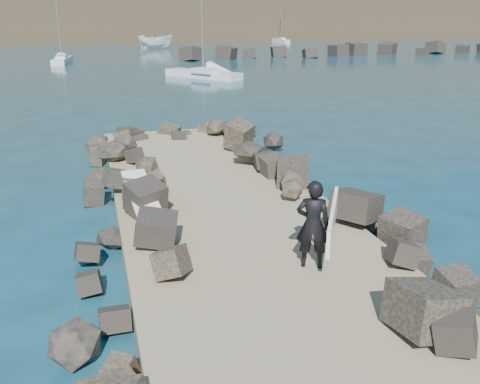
{
  "coord_description": "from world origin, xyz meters",
  "views": [
    {
      "loc": [
        -3.39,
        -13.28,
        5.83
      ],
      "look_at": [
        0.0,
        -1.0,
        1.5
      ],
      "focal_mm": 40.0,
      "sensor_mm": 36.0,
      "label": 1
    }
  ],
  "objects_px": {
    "sailboat_f": "(281,41)",
    "boat_imported": "(156,42)",
    "surfer_with_board": "(316,224)",
    "surfboard_resting": "(142,198)"
  },
  "relations": [
    {
      "from": "sailboat_f",
      "to": "boat_imported",
      "type": "bearing_deg",
      "value": -156.53
    },
    {
      "from": "surfer_with_board",
      "to": "sailboat_f",
      "type": "distance_m",
      "value": 96.77
    },
    {
      "from": "surfboard_resting",
      "to": "sailboat_f",
      "type": "distance_m",
      "value": 94.03
    },
    {
      "from": "surfboard_resting",
      "to": "surfer_with_board",
      "type": "xyz_separation_m",
      "value": [
        3.25,
        -4.13,
        0.53
      ]
    },
    {
      "from": "surfboard_resting",
      "to": "sailboat_f",
      "type": "relative_size",
      "value": 0.42
    },
    {
      "from": "surfboard_resting",
      "to": "boat_imported",
      "type": "bearing_deg",
      "value": 77.44
    },
    {
      "from": "boat_imported",
      "to": "sailboat_f",
      "type": "relative_size",
      "value": 0.92
    },
    {
      "from": "surfer_with_board",
      "to": "sailboat_f",
      "type": "bearing_deg",
      "value": 70.81
    },
    {
      "from": "boat_imported",
      "to": "surfer_with_board",
      "type": "distance_m",
      "value": 80.59
    },
    {
      "from": "surfer_with_board",
      "to": "surfboard_resting",
      "type": "bearing_deg",
      "value": 128.2
    }
  ]
}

